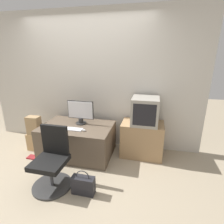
{
  "coord_description": "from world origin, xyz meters",
  "views": [
    {
      "loc": [
        1.24,
        -1.94,
        1.81
      ],
      "look_at": [
        0.57,
        0.95,
        0.82
      ],
      "focal_mm": 28.0,
      "sensor_mm": 36.0,
      "label": 1
    }
  ],
  "objects_px": {
    "book": "(33,157)",
    "mouse": "(84,130)",
    "keyboard": "(74,129)",
    "crt_tv": "(145,111)",
    "cardboard_box_lower": "(36,142)",
    "office_chair": "(52,163)",
    "main_monitor": "(81,112)",
    "handbag": "(83,185)"
  },
  "relations": [
    {
      "from": "mouse",
      "to": "handbag",
      "type": "relative_size",
      "value": 0.16
    },
    {
      "from": "office_chair",
      "to": "handbag",
      "type": "bearing_deg",
      "value": -8.23
    },
    {
      "from": "mouse",
      "to": "office_chair",
      "type": "xyz_separation_m",
      "value": [
        -0.23,
        -0.66,
        -0.24
      ]
    },
    {
      "from": "office_chair",
      "to": "main_monitor",
      "type": "bearing_deg",
      "value": 87.06
    },
    {
      "from": "main_monitor",
      "to": "cardboard_box_lower",
      "type": "distance_m",
      "value": 1.11
    },
    {
      "from": "keyboard",
      "to": "office_chair",
      "type": "relative_size",
      "value": 0.34
    },
    {
      "from": "office_chair",
      "to": "book",
      "type": "relative_size",
      "value": 4.35
    },
    {
      "from": "keyboard",
      "to": "mouse",
      "type": "height_order",
      "value": "mouse"
    },
    {
      "from": "main_monitor",
      "to": "cardboard_box_lower",
      "type": "relative_size",
      "value": 1.47
    },
    {
      "from": "main_monitor",
      "to": "office_chair",
      "type": "relative_size",
      "value": 0.57
    },
    {
      "from": "office_chair",
      "to": "crt_tv",
      "type": "bearing_deg",
      "value": 42.15
    },
    {
      "from": "mouse",
      "to": "crt_tv",
      "type": "xyz_separation_m",
      "value": [
        0.97,
        0.44,
        0.28
      ]
    },
    {
      "from": "keyboard",
      "to": "book",
      "type": "bearing_deg",
      "value": -168.38
    },
    {
      "from": "main_monitor",
      "to": "keyboard",
      "type": "relative_size",
      "value": 1.69
    },
    {
      "from": "book",
      "to": "keyboard",
      "type": "bearing_deg",
      "value": 11.62
    },
    {
      "from": "main_monitor",
      "to": "mouse",
      "type": "distance_m",
      "value": 0.42
    },
    {
      "from": "handbag",
      "to": "book",
      "type": "xyz_separation_m",
      "value": [
        -1.23,
        0.59,
        -0.12
      ]
    },
    {
      "from": "main_monitor",
      "to": "office_chair",
      "type": "distance_m",
      "value": 1.07
    },
    {
      "from": "mouse",
      "to": "main_monitor",
      "type": "bearing_deg",
      "value": 120.45
    },
    {
      "from": "crt_tv",
      "to": "office_chair",
      "type": "bearing_deg",
      "value": -137.85
    },
    {
      "from": "main_monitor",
      "to": "office_chair",
      "type": "height_order",
      "value": "main_monitor"
    },
    {
      "from": "office_chair",
      "to": "book",
      "type": "xyz_separation_m",
      "value": [
        -0.74,
        0.52,
        -0.34
      ]
    },
    {
      "from": "handbag",
      "to": "book",
      "type": "bearing_deg",
      "value": 154.26
    },
    {
      "from": "office_chair",
      "to": "handbag",
      "type": "distance_m",
      "value": 0.54
    },
    {
      "from": "main_monitor",
      "to": "handbag",
      "type": "relative_size",
      "value": 1.38
    },
    {
      "from": "main_monitor",
      "to": "crt_tv",
      "type": "height_order",
      "value": "crt_tv"
    },
    {
      "from": "office_chair",
      "to": "cardboard_box_lower",
      "type": "height_order",
      "value": "office_chair"
    },
    {
      "from": "keyboard",
      "to": "office_chair",
      "type": "height_order",
      "value": "office_chair"
    },
    {
      "from": "mouse",
      "to": "office_chair",
      "type": "distance_m",
      "value": 0.74
    },
    {
      "from": "book",
      "to": "office_chair",
      "type": "bearing_deg",
      "value": -35.15
    },
    {
      "from": "book",
      "to": "mouse",
      "type": "bearing_deg",
      "value": 7.92
    },
    {
      "from": "office_chair",
      "to": "cardboard_box_lower",
      "type": "bearing_deg",
      "value": 136.67
    },
    {
      "from": "cardboard_box_lower",
      "to": "book",
      "type": "bearing_deg",
      "value": -68.97
    },
    {
      "from": "crt_tv",
      "to": "cardboard_box_lower",
      "type": "relative_size",
      "value": 1.45
    },
    {
      "from": "keyboard",
      "to": "crt_tv",
      "type": "bearing_deg",
      "value": 19.37
    },
    {
      "from": "cardboard_box_lower",
      "to": "handbag",
      "type": "height_order",
      "value": "handbag"
    },
    {
      "from": "main_monitor",
      "to": "mouse",
      "type": "bearing_deg",
      "value": -59.55
    },
    {
      "from": "main_monitor",
      "to": "office_chair",
      "type": "xyz_separation_m",
      "value": [
        -0.05,
        -0.97,
        -0.45
      ]
    },
    {
      "from": "main_monitor",
      "to": "book",
      "type": "distance_m",
      "value": 1.2
    },
    {
      "from": "mouse",
      "to": "keyboard",
      "type": "bearing_deg",
      "value": 172.72
    },
    {
      "from": "main_monitor",
      "to": "book",
      "type": "height_order",
      "value": "main_monitor"
    },
    {
      "from": "keyboard",
      "to": "cardboard_box_lower",
      "type": "height_order",
      "value": "keyboard"
    }
  ]
}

